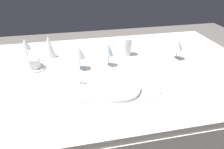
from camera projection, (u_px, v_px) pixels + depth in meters
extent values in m
cube|color=silver|center=(109.00, 72.00, 1.27)|extent=(1.80, 1.10, 0.04)
cube|color=silver|center=(96.00, 52.00, 1.80)|extent=(1.80, 0.01, 0.18)
cylinder|color=brown|center=(2.00, 95.00, 1.70)|extent=(0.07, 0.07, 0.70)
cylinder|color=brown|center=(183.00, 75.00, 1.98)|extent=(0.07, 0.07, 0.70)
cylinder|color=white|center=(117.00, 88.00, 1.07)|extent=(0.24, 0.24, 0.02)
cube|color=beige|center=(87.00, 92.00, 1.05)|extent=(0.02, 0.17, 0.00)
cube|color=beige|center=(85.00, 82.00, 1.13)|extent=(0.02, 0.04, 0.00)
cube|color=beige|center=(82.00, 92.00, 1.05)|extent=(0.02, 0.18, 0.00)
cube|color=beige|center=(81.00, 82.00, 1.14)|extent=(0.02, 0.04, 0.00)
cube|color=beige|center=(145.00, 86.00, 1.10)|extent=(0.03, 0.20, 0.00)
cube|color=beige|center=(140.00, 76.00, 1.19)|extent=(0.02, 0.06, 0.00)
cube|color=beige|center=(150.00, 85.00, 1.11)|extent=(0.02, 0.19, 0.00)
ellipsoid|color=beige|center=(143.00, 75.00, 1.20)|extent=(0.03, 0.04, 0.01)
cube|color=beige|center=(155.00, 84.00, 1.12)|extent=(0.02, 0.18, 0.00)
ellipsoid|color=beige|center=(148.00, 74.00, 1.21)|extent=(0.03, 0.04, 0.01)
cylinder|color=white|center=(35.00, 68.00, 1.27)|extent=(0.13, 0.13, 0.01)
cylinder|color=white|center=(34.00, 63.00, 1.25)|extent=(0.08, 0.08, 0.06)
torus|color=white|center=(40.00, 62.00, 1.25)|extent=(0.04, 0.01, 0.04)
cylinder|color=silver|center=(80.00, 68.00, 1.27)|extent=(0.07, 0.07, 0.01)
cylinder|color=silver|center=(80.00, 63.00, 1.25)|extent=(0.01, 0.01, 0.07)
cone|color=silver|center=(79.00, 52.00, 1.21)|extent=(0.07, 0.07, 0.07)
cylinder|color=silver|center=(176.00, 58.00, 1.39)|extent=(0.06, 0.06, 0.01)
cylinder|color=silver|center=(177.00, 54.00, 1.38)|extent=(0.01, 0.01, 0.06)
cone|color=silver|center=(178.00, 44.00, 1.34)|extent=(0.07, 0.07, 0.07)
cylinder|color=silver|center=(108.00, 65.00, 1.31)|extent=(0.06, 0.06, 0.01)
cylinder|color=silver|center=(108.00, 60.00, 1.29)|extent=(0.01, 0.01, 0.06)
cone|color=silver|center=(108.00, 49.00, 1.25)|extent=(0.06, 0.06, 0.08)
cylinder|color=silver|center=(28.00, 58.00, 1.40)|extent=(0.06, 0.06, 0.01)
cylinder|color=silver|center=(27.00, 53.00, 1.38)|extent=(0.01, 0.01, 0.06)
cone|color=silver|center=(25.00, 44.00, 1.35)|extent=(0.07, 0.07, 0.07)
cylinder|color=silver|center=(127.00, 47.00, 1.42)|extent=(0.07, 0.07, 0.12)
cylinder|color=#C68C1E|center=(127.00, 51.00, 1.44)|extent=(0.06, 0.06, 0.05)
cone|color=white|center=(49.00, 46.00, 1.38)|extent=(0.08, 0.08, 0.16)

